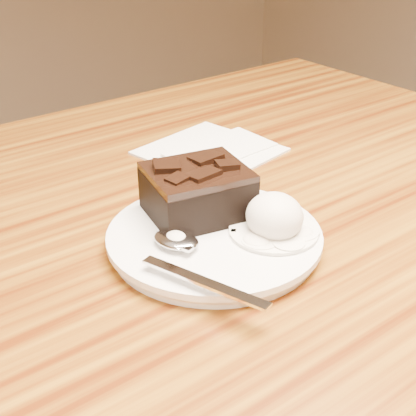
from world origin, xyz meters
TOP-DOWN VIEW (x-y plane):
  - plate at (0.02, -0.06)m, footprint 0.21×0.21m
  - brownie at (0.03, -0.02)m, footprint 0.11×0.10m
  - ice_cream_scoop at (0.06, -0.10)m, footprint 0.05×0.06m
  - melt_puddle at (0.06, -0.10)m, footprint 0.09×0.09m
  - spoon at (-0.02, -0.06)m, footprint 0.09×0.19m
  - napkin at (0.16, 0.13)m, footprint 0.18×0.18m
  - crumb_a at (0.03, -0.08)m, footprint 0.01×0.01m
  - crumb_b at (-0.03, -0.06)m, footprint 0.01×0.01m

SIDE VIEW (x-z plane):
  - napkin at x=0.16m, z-range 0.75..0.76m
  - plate at x=0.02m, z-range 0.75..0.77m
  - melt_puddle at x=0.06m, z-range 0.77..0.77m
  - crumb_b at x=-0.03m, z-range 0.77..0.77m
  - crumb_a at x=0.03m, z-range 0.77..0.77m
  - spoon at x=-0.02m, z-range 0.77..0.78m
  - ice_cream_scoop at x=0.06m, z-range 0.76..0.81m
  - brownie at x=0.03m, z-range 0.77..0.81m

